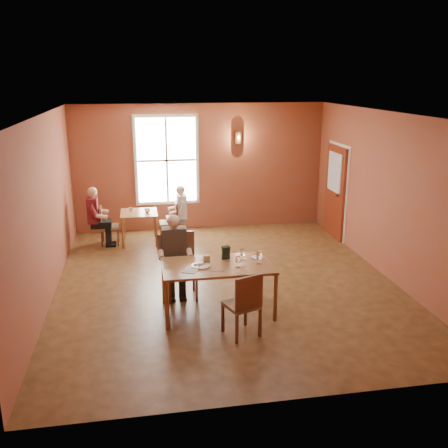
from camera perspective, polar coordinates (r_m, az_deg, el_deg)
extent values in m
cube|color=brown|center=(9.12, 0.22, -6.69)|extent=(6.00, 7.00, 0.01)
cube|color=brown|center=(12.02, -2.72, 6.49)|extent=(6.00, 0.04, 3.00)
cube|color=brown|center=(5.40, 6.80, -6.47)|extent=(6.00, 0.04, 3.00)
cube|color=brown|center=(8.65, -19.75, 1.51)|extent=(0.04, 7.00, 3.00)
cube|color=brown|center=(9.61, 18.15, 3.11)|extent=(0.04, 7.00, 3.00)
cube|color=white|center=(8.40, 0.24, 12.47)|extent=(6.00, 7.00, 0.04)
cube|color=white|center=(11.87, -6.56, 7.24)|extent=(1.36, 0.10, 1.96)
cube|color=maroon|center=(11.71, 12.53, 3.59)|extent=(0.12, 1.04, 2.10)
cylinder|color=brown|center=(11.97, 1.64, 9.84)|extent=(0.16, 0.16, 0.28)
cylinder|color=white|center=(7.66, -2.66, -4.71)|extent=(0.36, 0.36, 0.04)
cube|color=#E0A05B|center=(7.78, -2.02, -4.08)|extent=(0.09, 0.09, 0.11)
cube|color=black|center=(7.92, 0.22, -3.28)|extent=(0.14, 0.09, 0.22)
cube|color=silver|center=(7.47, -0.67, -5.41)|extent=(0.21, 0.04, 0.00)
cube|color=silver|center=(7.50, -3.87, -5.35)|extent=(0.27, 0.27, 0.01)
cylinder|color=white|center=(8.03, 3.83, -3.82)|extent=(0.23, 0.23, 0.01)
imported|color=silver|center=(11.11, -8.77, 1.51)|extent=(0.15, 0.15, 0.09)
imported|color=silver|center=(11.28, -10.59, 1.63)|extent=(0.10, 0.10, 0.09)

